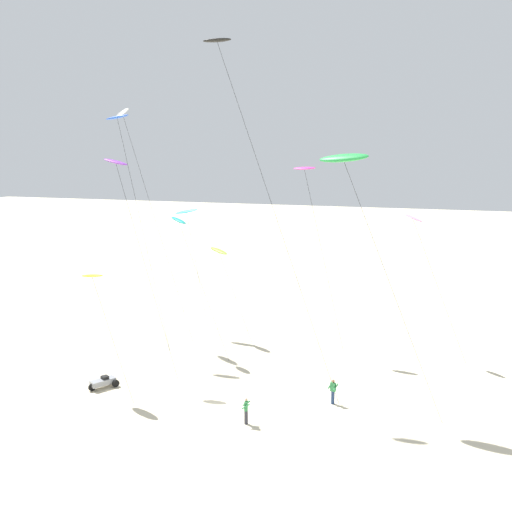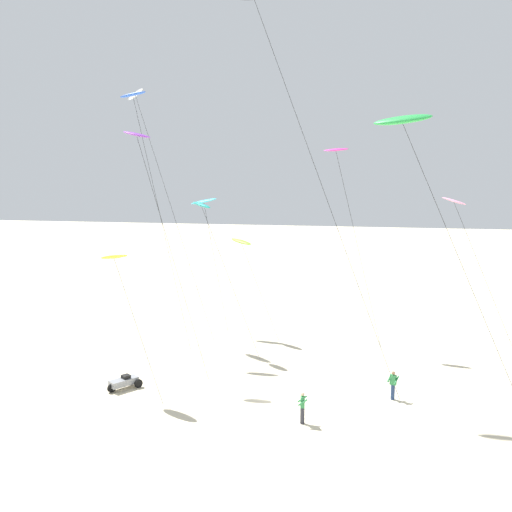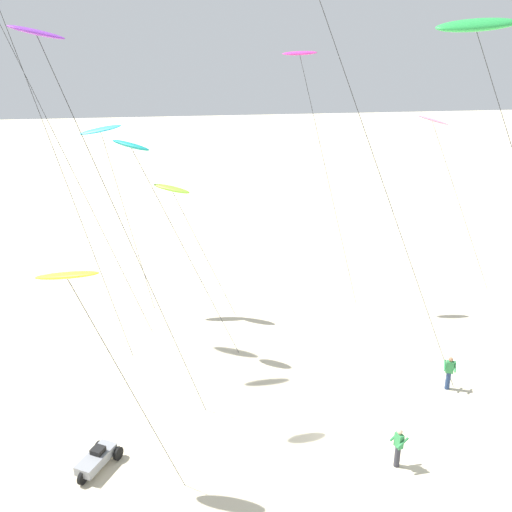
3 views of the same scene
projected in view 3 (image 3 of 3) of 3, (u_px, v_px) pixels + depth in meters
ground_plane at (335, 431)px, 22.24m from camera, size 260.00×260.00×0.00m
kite_cyan at (101, 132)px, 29.69m from camera, size 3.45×1.16×11.19m
kite_green at (477, 27)px, 21.07m from camera, size 8.44×3.00×16.22m
kite_magenta at (301, 60)px, 29.30m from camera, size 4.78×1.65×14.95m
kite_lime at (172, 190)px, 29.99m from camera, size 4.48×1.94×7.95m
kite_teal at (132, 148)px, 25.05m from camera, size 5.77×2.35×11.02m
kite_yellow at (68, 277)px, 17.03m from camera, size 4.50×1.84×8.37m
kite_pink at (434, 124)px, 32.65m from camera, size 5.51×2.27×11.33m
kite_purple at (40, 42)px, 18.92m from camera, size 6.32×2.05×15.70m
kite_flyer_nearest at (398, 447)px, 20.04m from camera, size 0.61×0.63×1.67m
kite_flyer_middle at (449, 372)px, 24.78m from camera, size 0.70×0.68×1.67m
beach_buggy at (97, 458)px, 20.11m from camera, size 1.71×2.04×0.82m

